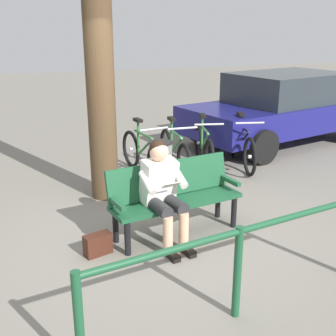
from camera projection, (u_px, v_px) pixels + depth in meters
ground_plane at (164, 234)px, 5.23m from camera, size 40.00×40.00×0.00m
bench at (174, 193)px, 5.14m from camera, size 1.65×0.70×0.87m
person_reading at (163, 188)px, 4.85m from camera, size 0.53×0.80×1.20m
handbag at (98, 244)px, 4.74m from camera, size 0.33×0.21×0.24m
tree_trunk at (99, 50)px, 5.76m from camera, size 0.39×0.39×4.18m
litter_bin at (161, 166)px, 6.54m from camera, size 0.36×0.36×0.76m
bicycle_red at (242, 147)px, 7.65m from camera, size 0.58×1.64×0.94m
bicycle_silver at (204, 149)px, 7.54m from camera, size 0.58×1.64×0.94m
bicycle_black at (175, 153)px, 7.27m from camera, size 0.48×1.68×0.94m
bicycle_purple at (143, 155)px, 7.18m from camera, size 0.48×1.67×0.94m
railing_fence at (238, 256)px, 3.58m from camera, size 2.80×0.47×0.85m
parked_car at (282, 107)px, 9.12m from camera, size 4.49×2.71×1.47m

